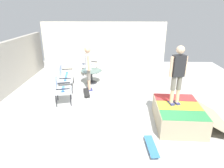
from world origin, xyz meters
The scene contains 11 objects.
ground_plane centered at (0.00, 0.00, -0.05)m, with size 12.00×12.00×0.10m, color #B2B2AD.
house_facade centered at (3.80, 0.49, 1.25)m, with size 0.23×6.00×2.50m.
skate_ramp centered at (-1.03, -1.97, 0.29)m, with size 1.66×2.03×0.58m.
patio_bench centered at (1.50, 1.97, 0.62)m, with size 1.33×0.76×1.02m.
patio_chair_near_house centered at (3.25, 1.24, 0.61)m, with size 0.79×0.75×1.02m.
patio_chair_by_wall centered at (0.14, 1.73, 0.61)m, with size 0.72×0.67×1.02m.
patio_table centered at (2.19, 0.92, 0.40)m, with size 0.90×0.90×0.57m.
person_watching centered at (1.36, 0.92, 1.04)m, with size 0.47×0.31×1.76m.
person_skater centered at (-0.93, -1.81, 1.53)m, with size 0.30×0.47×1.63m.
skateboard_by_bench centered at (0.92, 0.96, 0.08)m, with size 0.82×0.38×0.10m.
skateboard_spare centered at (-2.16, -1.04, 0.08)m, with size 0.81×0.27×0.10m.
Camera 1 is at (-5.94, -0.25, 3.08)m, focal length 31.52 mm.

